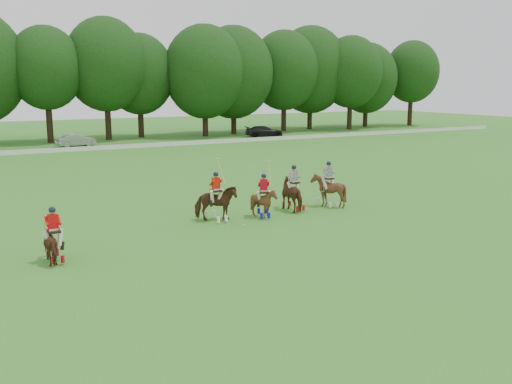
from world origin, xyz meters
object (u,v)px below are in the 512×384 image
car_right (264,131)px  polo_stripe_b (328,190)px  polo_red_a (54,243)px  polo_red_b (216,203)px  polo_stripe_a (294,194)px  polo_ball (244,226)px  polo_red_c (264,202)px  car_mid (76,140)px

car_right → polo_stripe_b: (-17.57, -37.42, 0.22)m
polo_red_a → polo_stripe_b: size_ratio=0.86×
polo_red_b → polo_stripe_a: 4.56m
polo_stripe_a → polo_stripe_b: size_ratio=0.98×
polo_red_a → polo_stripe_b: polo_stripe_b is taller
polo_red_b → polo_ball: 1.94m
car_right → polo_stripe_a: 42.21m
polo_red_c → polo_ball: 2.17m
car_mid → polo_stripe_a: (3.31, -37.32, 0.22)m
polo_red_a → polo_red_b: size_ratio=0.71×
polo_stripe_b → polo_red_b: bearing=-179.3°
car_mid → polo_red_c: bearing=171.5°
polo_red_a → polo_stripe_a: size_ratio=0.88×
polo_red_a → polo_stripe_a: bearing=13.9°
polo_red_c → polo_stripe_a: polo_red_c is taller
car_right → polo_red_c: bearing=165.5°
polo_red_a → polo_red_b: bearing=20.1°
polo_stripe_a → polo_ball: polo_stripe_a is taller
car_right → polo_stripe_b: 41.34m
car_right → polo_red_a: (-32.31, -40.43, 0.06)m
polo_red_b → polo_red_c: bearing=-12.1°
polo_red_b → polo_stripe_b: bearing=0.7°
car_mid → polo_stripe_b: (5.46, -37.42, 0.25)m
car_right → polo_red_b: 44.67m
polo_red_a → polo_red_c: 10.66m
polo_red_c → polo_stripe_a: 2.31m
polo_stripe_b → polo_stripe_a: bearing=177.4°
polo_stripe_a → polo_ball: 4.38m
polo_red_b → polo_red_a: bearing=-159.9°
car_mid → polo_red_b: polo_red_b is taller
polo_red_b → polo_stripe_b: (6.71, 0.08, 0.03)m
polo_red_c → polo_stripe_b: bearing=7.6°
polo_stripe_a → car_right: bearing=62.1°
polo_red_c → polo_ball: polo_red_c is taller
polo_red_c → polo_ball: (-1.70, -1.12, -0.74)m
car_mid → car_right: (23.03, 0.00, 0.03)m
polo_stripe_b → polo_ball: polo_stripe_b is taller
car_mid → polo_red_b: 37.52m
car_mid → polo_red_a: bearing=156.9°
polo_red_c → car_mid: bearing=91.7°
polo_stripe_a → polo_stripe_b: 2.16m
polo_red_b → polo_red_c: size_ratio=1.07×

